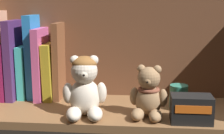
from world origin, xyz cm
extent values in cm
cube|color=brown|center=(0.00, 0.00, 1.00)|extent=(79.29, 24.39, 2.00)
cube|color=brown|center=(0.00, 12.79, 16.50)|extent=(81.69, 1.20, 33.00)
cube|color=tan|center=(-32.99, 8.70, 14.48)|extent=(2.80, 14.21, 24.97)
cube|color=maroon|center=(-30.31, 8.70, 9.89)|extent=(1.82, 14.46, 15.78)
cube|color=#4A265A|center=(-27.98, 8.70, 13.22)|extent=(2.10, 14.48, 22.43)
cube|color=#3DC0B0|center=(-25.44, 8.70, 9.55)|extent=(2.25, 10.25, 15.10)
cube|color=#267BC9|center=(-22.79, 8.70, 13.91)|extent=(2.61, 9.85, 23.84)
cube|color=#C55389|center=(-20.27, 8.70, 12.12)|extent=(1.99, 13.81, 20.25)
cube|color=#A48F22|center=(-17.72, 8.70, 9.95)|extent=(2.73, 12.51, 15.96)
cube|color=brown|center=(-15.30, 8.70, 12.85)|extent=(1.85, 10.28, 21.71)
ellipsoid|color=beige|center=(-5.48, -5.33, 6.51)|extent=(7.67, 7.04, 9.03)
sphere|color=beige|center=(-5.41, -5.78, 13.15)|extent=(6.42, 6.42, 6.42)
sphere|color=beige|center=(-7.70, -5.64, 15.66)|extent=(2.41, 2.41, 2.41)
sphere|color=beige|center=(-3.25, -5.01, 15.66)|extent=(2.41, 2.41, 2.41)
sphere|color=beige|center=(-5.10, -8.03, 12.77)|extent=(2.41, 2.41, 2.41)
sphere|color=black|center=(-4.98, -8.87, 12.83)|extent=(0.84, 0.84, 0.84)
ellipsoid|color=beige|center=(-7.33, -9.92, 3.60)|extent=(4.42, 6.46, 3.21)
ellipsoid|color=beige|center=(-2.42, -9.23, 3.60)|extent=(4.42, 6.46, 3.21)
ellipsoid|color=beige|center=(-9.44, -6.35, 7.64)|extent=(2.95, 2.95, 5.22)
ellipsoid|color=beige|center=(-1.39, -5.21, 7.64)|extent=(2.95, 2.95, 5.22)
ellipsoid|color=brown|center=(-5.48, -5.33, 14.92)|extent=(6.10, 6.10, 3.53)
ellipsoid|color=#93704C|center=(10.12, -4.65, 5.85)|extent=(6.54, 6.00, 7.70)
sphere|color=#93704C|center=(10.07, -5.03, 11.51)|extent=(5.47, 5.47, 5.47)
sphere|color=#93704C|center=(8.22, -4.39, 13.64)|extent=(2.05, 2.05, 2.05)
sphere|color=#93704C|center=(12.02, -4.91, 13.64)|extent=(2.05, 2.05, 2.05)
sphere|color=#9B754E|center=(9.81, -6.95, 11.18)|extent=(2.05, 2.05, 2.05)
sphere|color=black|center=(9.71, -7.67, 11.23)|extent=(0.72, 0.72, 0.72)
ellipsoid|color=#93704C|center=(7.53, -7.99, 3.37)|extent=(3.74, 5.50, 2.74)
ellipsoid|color=#93704C|center=(11.73, -8.55, 3.37)|extent=(3.74, 5.50, 2.74)
ellipsoid|color=#93704C|center=(6.63, -4.57, 6.81)|extent=(2.50, 2.50, 4.45)
ellipsoid|color=#93704C|center=(13.50, -5.49, 6.81)|extent=(2.50, 2.50, 4.45)
torus|color=brown|center=(10.12, -4.65, 8.62)|extent=(5.25, 5.25, 0.99)
cylinder|color=#2D7A66|center=(18.13, 2.37, 5.03)|extent=(4.76, 4.76, 6.06)
cube|color=black|center=(19.88, -8.12, 5.20)|extent=(9.40, 5.69, 6.39)
cube|color=orange|center=(19.88, -11.05, 5.99)|extent=(7.99, 0.16, 1.79)
camera|label=1|loc=(8.35, -79.69, 29.27)|focal=51.19mm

